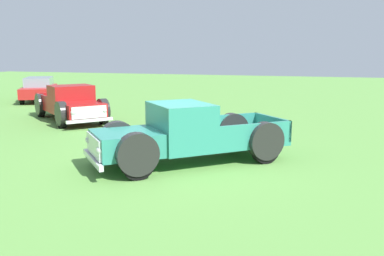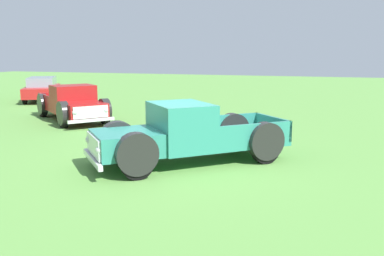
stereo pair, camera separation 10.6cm
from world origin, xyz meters
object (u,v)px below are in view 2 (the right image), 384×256
object	(u,v)px
sedan_distant_a	(42,89)
trash_can	(82,99)
pickup_truck_foreground	(179,135)
pickup_truck_behind_left	(74,104)

from	to	relation	value
sedan_distant_a	trash_can	distance (m)	4.47
pickup_truck_foreground	trash_can	bearing A→B (deg)	44.39
pickup_truck_behind_left	sedan_distant_a	world-z (taller)	pickup_truck_behind_left
pickup_truck_foreground	trash_can	size ratio (longest dim) A/B	5.21
pickup_truck_foreground	trash_can	distance (m)	11.87
pickup_truck_foreground	pickup_truck_behind_left	world-z (taller)	pickup_truck_foreground
pickup_truck_foreground	sedan_distant_a	distance (m)	16.18
pickup_truck_foreground	pickup_truck_behind_left	bearing A→B (deg)	52.37
trash_can	pickup_truck_behind_left	bearing A→B (deg)	-151.28
pickup_truck_behind_left	sedan_distant_a	bearing A→B (deg)	46.23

